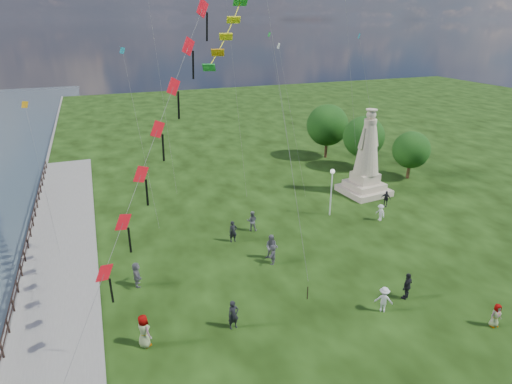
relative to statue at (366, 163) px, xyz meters
name	(u,v)px	position (x,y,z in m)	size (l,w,h in m)	color
waterfront	(36,300)	(-29.05, -7.66, -3.24)	(200.00, 200.00, 1.51)	#2E3A45
statue	(366,163)	(0.00, 0.00, 0.00)	(4.53, 4.53, 8.40)	tan
lamppost	(332,182)	(-5.79, -3.35, -0.07)	(0.40, 0.40, 4.30)	silver
tree_row	(356,134)	(3.95, 7.99, 0.63)	(9.14, 14.40, 6.66)	#382314
person_0	(233,315)	(-18.41, -14.56, -2.30)	(0.64, 0.42, 1.75)	black
person_1	(272,247)	(-13.53, -8.45, -2.21)	(0.94, 0.58, 1.93)	#595960
person_2	(384,299)	(-9.67, -16.29, -2.36)	(1.05, 0.54, 1.63)	silver
person_3	(407,286)	(-7.56, -15.76, -2.27)	(1.06, 0.54, 1.80)	black
person_4	(496,315)	(-4.61, -19.65, -2.45)	(0.71, 0.44, 1.45)	#595960
person_5	(137,274)	(-22.97, -8.42, -2.32)	(1.58, 0.68, 1.70)	#595960
person_6	(233,232)	(-15.30, -4.94, -2.31)	(0.63, 0.41, 1.72)	black
person_7	(252,221)	(-13.26, -3.68, -2.31)	(0.83, 0.51, 1.71)	#595960
person_8	(380,212)	(-2.30, -5.83, -2.43)	(0.96, 0.49, 1.48)	silver
person_9	(386,199)	(-0.02, -3.51, -2.40)	(0.90, 0.46, 1.54)	black
person_10	(144,331)	(-23.23, -14.23, -2.21)	(0.94, 0.58, 1.92)	#595960
person_11	(273,254)	(-13.67, -9.00, -2.44)	(1.35, 0.58, 1.46)	#595960
red_kite_train	(157,137)	(-21.39, -12.02, 7.52)	(9.87, 9.35, 17.19)	black
small_kites	(237,37)	(-10.85, 6.72, 11.40)	(32.95, 17.50, 28.41)	teal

